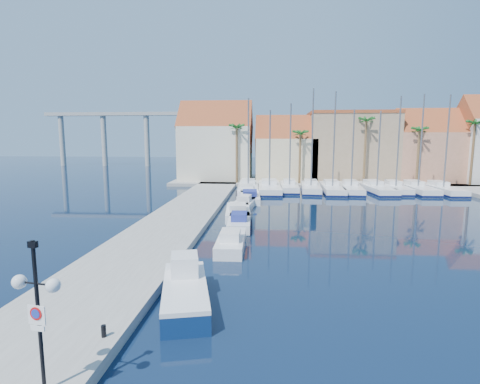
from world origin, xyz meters
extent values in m
plane|color=black|center=(0.00, 0.00, 0.00)|extent=(260.00, 260.00, 0.00)
cube|color=gray|center=(-9.00, 13.50, 0.25)|extent=(6.00, 77.00, 0.50)
cube|color=gray|center=(10.00, 48.00, 0.25)|extent=(54.00, 16.00, 0.50)
cylinder|color=black|center=(-7.00, -8.40, 2.72)|extent=(0.11, 0.11, 4.44)
cylinder|color=black|center=(-7.27, -8.36, 3.72)|extent=(0.56, 0.14, 0.06)
cylinder|color=black|center=(-6.73, -8.45, 3.72)|extent=(0.56, 0.14, 0.06)
sphere|color=white|center=(-7.55, -8.32, 3.72)|extent=(0.40, 0.40, 0.40)
sphere|color=white|center=(-6.45, -8.49, 3.72)|extent=(0.40, 0.40, 0.40)
cube|color=black|center=(-7.00, -8.40, 4.83)|extent=(0.26, 0.17, 0.18)
cube|color=white|center=(-7.01, -8.47, 2.83)|extent=(0.55, 0.12, 0.56)
cylinder|color=red|center=(-7.02, -8.50, 2.89)|extent=(0.38, 0.08, 0.38)
cylinder|color=#1933A5|center=(-7.02, -8.51, 2.89)|extent=(0.27, 0.06, 0.27)
cube|color=white|center=(-7.01, -8.47, 2.44)|extent=(0.44, 0.10, 0.16)
cylinder|color=black|center=(-6.60, -5.43, 0.72)|extent=(0.18, 0.18, 0.45)
cube|color=navy|center=(-4.47, -1.62, 0.44)|extent=(3.27, 6.19, 0.88)
cube|color=white|center=(-4.47, -1.62, 0.98)|extent=(3.27, 6.19, 0.20)
cube|color=white|center=(-4.74, -0.47, 1.52)|extent=(1.61, 1.82, 1.08)
cube|color=white|center=(-3.30, 7.55, 0.40)|extent=(1.96, 5.78, 0.80)
cube|color=white|center=(-3.29, 6.98, 1.10)|extent=(1.33, 2.04, 0.60)
cube|color=white|center=(-3.24, 13.76, 0.40)|extent=(2.14, 5.90, 0.80)
cube|color=navy|center=(-3.21, 13.18, 1.10)|extent=(1.40, 2.10, 0.60)
cube|color=white|center=(-3.76, 18.20, 0.40)|extent=(2.83, 7.17, 0.80)
cube|color=white|center=(-3.70, 17.50, 1.10)|extent=(1.77, 2.58, 0.60)
cube|color=white|center=(-3.39, 23.43, 0.40)|extent=(2.52, 6.26, 0.80)
cube|color=white|center=(-3.45, 22.82, 1.10)|extent=(1.56, 2.25, 0.60)
cube|color=white|center=(-3.09, 27.52, 0.40)|extent=(2.81, 7.60, 0.80)
cube|color=navy|center=(-3.05, 26.77, 1.10)|extent=(1.82, 2.71, 0.60)
cube|color=white|center=(-3.74, 33.06, 0.40)|extent=(2.58, 7.47, 0.80)
cube|color=white|center=(-3.71, 32.32, 1.10)|extent=(1.73, 2.64, 0.60)
cube|color=white|center=(-3.94, 38.04, 0.40)|extent=(2.12, 6.43, 0.80)
cube|color=white|center=(-3.95, 37.40, 1.10)|extent=(1.46, 2.26, 0.60)
cube|color=white|center=(-3.78, 35.92, 0.50)|extent=(3.20, 10.71, 1.00)
cube|color=#0D1643|center=(-3.78, 35.92, 0.18)|extent=(3.27, 10.77, 0.28)
cube|color=white|center=(-3.82, 36.98, 1.30)|extent=(2.06, 3.26, 0.60)
cylinder|color=slate|center=(-3.76, 35.39, 7.07)|extent=(0.20, 0.20, 12.13)
cube|color=white|center=(-0.74, 35.85, 0.50)|extent=(3.46, 11.95, 1.00)
cube|color=#0D1643|center=(-0.74, 35.85, 0.18)|extent=(3.52, 12.01, 0.28)
cube|color=white|center=(-0.78, 37.04, 1.30)|extent=(2.27, 3.62, 0.60)
cylinder|color=slate|center=(-0.73, 35.26, 6.23)|extent=(0.20, 0.20, 10.47)
cube|color=white|center=(2.16, 36.61, 0.50)|extent=(2.37, 9.06, 1.00)
cube|color=#0D1643|center=(2.16, 36.61, 0.18)|extent=(2.43, 9.12, 0.28)
cube|color=white|center=(2.16, 37.52, 1.30)|extent=(1.65, 2.72, 0.60)
cylinder|color=slate|center=(2.16, 36.16, 6.71)|extent=(0.20, 0.20, 11.42)
cube|color=white|center=(5.19, 36.10, 0.50)|extent=(3.18, 9.98, 1.00)
cube|color=#0D1643|center=(5.19, 36.10, 0.18)|extent=(3.24, 10.04, 0.28)
cube|color=white|center=(5.25, 37.08, 1.30)|extent=(1.97, 3.06, 0.60)
cylinder|color=slate|center=(5.16, 35.61, 7.70)|extent=(0.20, 0.20, 13.39)
cube|color=white|center=(8.13, 35.73, 0.50)|extent=(3.03, 10.41, 1.00)
cube|color=#0D1643|center=(8.13, 35.73, 0.18)|extent=(3.09, 10.47, 0.28)
cube|color=white|center=(8.17, 36.76, 1.30)|extent=(1.98, 3.16, 0.60)
cylinder|color=slate|center=(8.12, 35.21, 7.44)|extent=(0.20, 0.20, 12.88)
cube|color=white|center=(10.77, 35.92, 0.50)|extent=(3.49, 10.36, 1.00)
cube|color=#0D1643|center=(10.77, 35.92, 0.18)|extent=(3.56, 10.42, 0.28)
cube|color=white|center=(10.86, 36.93, 1.30)|extent=(2.10, 3.20, 0.60)
cylinder|color=slate|center=(10.73, 35.41, 6.25)|extent=(0.20, 0.20, 10.49)
cube|color=white|center=(14.29, 36.26, 0.50)|extent=(3.69, 10.89, 1.00)
cube|color=#0D1643|center=(14.29, 36.26, 0.18)|extent=(3.76, 10.96, 0.28)
cube|color=white|center=(14.20, 37.32, 1.30)|extent=(2.22, 3.36, 0.60)
cylinder|color=slate|center=(14.34, 35.72, 6.16)|extent=(0.20, 0.20, 10.32)
cube|color=white|center=(17.00, 36.42, 0.50)|extent=(2.50, 9.23, 1.00)
cube|color=#0D1643|center=(17.00, 36.42, 0.18)|extent=(2.56, 9.29, 0.28)
cube|color=white|center=(17.01, 37.34, 1.30)|extent=(1.71, 2.78, 0.60)
cylinder|color=slate|center=(16.99, 35.96, 7.15)|extent=(0.20, 0.20, 12.29)
cube|color=white|center=(19.97, 36.37, 0.50)|extent=(2.96, 10.20, 1.00)
cube|color=#0D1643|center=(19.97, 36.37, 0.18)|extent=(3.02, 10.27, 0.28)
cube|color=white|center=(19.93, 37.38, 1.30)|extent=(1.94, 3.10, 0.60)
cylinder|color=slate|center=(19.98, 35.87, 7.27)|extent=(0.20, 0.20, 12.54)
cube|color=white|center=(23.19, 35.97, 0.50)|extent=(3.12, 9.90, 1.00)
cube|color=#0D1643|center=(23.19, 35.97, 0.18)|extent=(3.18, 9.97, 0.28)
cube|color=white|center=(23.13, 36.94, 1.30)|extent=(1.95, 3.03, 0.60)
cylinder|color=slate|center=(23.22, 35.48, 7.19)|extent=(0.20, 0.20, 12.37)
cube|color=beige|center=(-10.00, 47.00, 5.00)|extent=(12.00, 9.00, 9.00)
cube|color=brown|center=(-10.00, 47.00, 9.50)|extent=(12.30, 9.00, 9.00)
cube|color=beige|center=(2.00, 47.00, 4.00)|extent=(10.00, 8.00, 7.00)
cube|color=brown|center=(2.00, 47.00, 7.50)|extent=(10.30, 8.00, 8.00)
cube|color=#9C8060|center=(13.00, 48.00, 6.00)|extent=(14.00, 10.00, 11.00)
cube|color=brown|center=(13.00, 48.00, 11.75)|extent=(14.20, 10.20, 0.50)
cube|color=tan|center=(25.00, 47.00, 4.50)|extent=(10.00, 8.00, 8.00)
cube|color=brown|center=(25.00, 47.00, 8.50)|extent=(10.30, 8.00, 8.00)
cylinder|color=brown|center=(-6.00, 42.00, 5.00)|extent=(0.36, 0.36, 9.00)
sphere|color=#1B5E20|center=(-6.00, 42.00, 9.35)|extent=(2.60, 2.60, 2.60)
cylinder|color=brown|center=(4.00, 42.00, 4.50)|extent=(0.36, 0.36, 8.00)
sphere|color=#1B5E20|center=(4.00, 42.00, 8.35)|extent=(2.60, 2.60, 2.60)
cylinder|color=brown|center=(14.00, 42.00, 5.50)|extent=(0.36, 0.36, 10.00)
sphere|color=#1B5E20|center=(14.00, 42.00, 10.35)|extent=(2.60, 2.60, 2.60)
cylinder|color=brown|center=(22.00, 42.00, 4.75)|extent=(0.36, 0.36, 8.50)
sphere|color=#1B5E20|center=(22.00, 42.00, 8.85)|extent=(2.60, 2.60, 2.60)
cylinder|color=brown|center=(30.00, 42.00, 5.25)|extent=(0.36, 0.36, 9.50)
sphere|color=#1B5E20|center=(30.00, 42.00, 9.85)|extent=(2.60, 2.60, 2.60)
cube|color=#9E9E99|center=(-38.00, 82.00, 14.00)|extent=(48.00, 2.20, 0.90)
cylinder|color=#9E9E99|center=(-58.00, 82.00, 7.00)|extent=(1.40, 1.40, 14.00)
cylinder|color=#9E9E99|center=(-46.00, 82.00, 7.00)|extent=(1.40, 1.40, 14.00)
cylinder|color=#9E9E99|center=(-34.00, 82.00, 7.00)|extent=(1.40, 1.40, 14.00)
cylinder|color=#9E9E99|center=(-22.00, 82.00, 7.00)|extent=(1.40, 1.40, 14.00)
camera|label=1|loc=(-0.63, -17.70, 7.69)|focal=28.00mm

